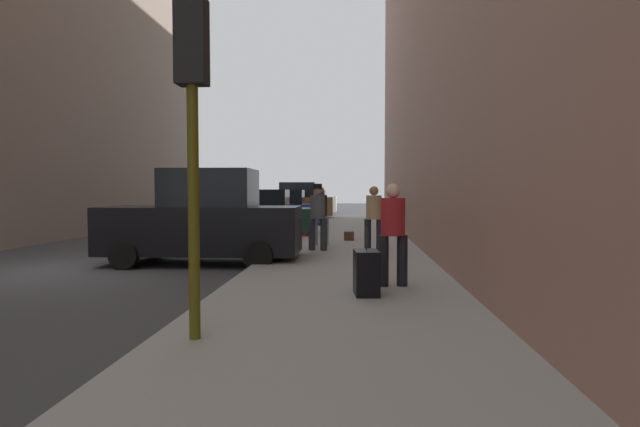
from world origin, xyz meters
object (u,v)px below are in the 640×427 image
at_px(parked_bronze_suv, 295,203).
at_px(pedestrian_with_beanie, 318,213).
at_px(parked_blue_sedan, 281,209).
at_px(parked_red_hatchback, 312,202).
at_px(parked_black_suv, 204,221).
at_px(pedestrian_in_tan_coat, 374,215).
at_px(traffic_light, 193,94).
at_px(rolling_suitcase, 366,273).
at_px(parked_dark_green_sedan, 258,215).
at_px(parked_white_van, 305,201).
at_px(fire_hydrant, 304,226).
at_px(pedestrian_in_red_jacket, 393,229).
at_px(duffel_bag, 349,236).
at_px(pedestrian_in_jeans, 320,213).

height_order(parked_bronze_suv, pedestrian_with_beanie, parked_bronze_suv).
height_order(parked_blue_sedan, parked_red_hatchback, same).
relative_size(parked_black_suv, pedestrian_in_tan_coat, 2.71).
bearing_deg(traffic_light, rolling_suitcase, 51.68).
height_order(parked_black_suv, parked_dark_green_sedan, parked_black_suv).
distance_m(parked_white_van, fire_hydrant, 18.13).
bearing_deg(pedestrian_in_red_jacket, rolling_suitcase, -121.74).
distance_m(parked_blue_sedan, pedestrian_in_tan_coat, 11.48).
xyz_separation_m(parked_red_hatchback, pedestrian_in_red_jacket, (4.20, -33.13, 0.26)).
height_order(parked_white_van, duffel_bag, parked_white_van).
xyz_separation_m(parked_blue_sedan, parked_white_van, (-0.00, 11.60, 0.18)).
xyz_separation_m(parked_bronze_suv, duffel_bag, (3.39, -13.65, -0.74)).
bearing_deg(parked_dark_green_sedan, parked_white_van, 90.00).
relative_size(pedestrian_in_red_jacket, rolling_suitcase, 1.64).
bearing_deg(parked_blue_sedan, pedestrian_in_tan_coat, -69.26).
height_order(parked_dark_green_sedan, rolling_suitcase, parked_dark_green_sedan).
xyz_separation_m(parked_black_suv, parked_white_van, (0.00, 23.83, 0.00)).
height_order(parked_red_hatchback, pedestrian_in_tan_coat, pedestrian_in_tan_coat).
bearing_deg(pedestrian_in_red_jacket, pedestrian_in_tan_coat, 91.66).
distance_m(parked_bronze_suv, rolling_suitcase, 22.48).
relative_size(parked_red_hatchback, rolling_suitcase, 4.04).
relative_size(parked_blue_sedan, parked_red_hatchback, 1.01).
distance_m(parked_blue_sedan, pedestrian_in_red_jacket, 16.03).
bearing_deg(rolling_suitcase, pedestrian_in_jeans, 99.71).
distance_m(pedestrian_with_beanie, pedestrian_in_tan_coat, 1.49).
bearing_deg(parked_bronze_suv, parked_dark_green_sedan, -90.00).
bearing_deg(parked_white_van, parked_red_hatchback, 90.00).
relative_size(parked_black_suv, pedestrian_in_red_jacket, 2.71).
height_order(parked_black_suv, parked_white_van, same).
height_order(parked_bronze_suv, pedestrian_in_red_jacket, parked_bronze_suv).
relative_size(parked_dark_green_sedan, pedestrian_in_jeans, 2.49).
relative_size(parked_red_hatchback, duffel_bag, 9.55).
bearing_deg(rolling_suitcase, parked_black_suv, 133.27).
bearing_deg(pedestrian_with_beanie, parked_red_hatchback, 95.23).
relative_size(fire_hydrant, duffel_bag, 1.60).
height_order(traffic_light, pedestrian_in_red_jacket, traffic_light).
relative_size(parked_black_suv, rolling_suitcase, 4.46).
xyz_separation_m(pedestrian_in_red_jacket, duffel_bag, (-0.81, 7.77, -0.81)).
bearing_deg(parked_blue_sedan, pedestrian_in_jeans, -74.56).
bearing_deg(rolling_suitcase, fire_hydrant, 101.23).
bearing_deg(pedestrian_with_beanie, fire_hydrant, 100.66).
bearing_deg(parked_bronze_suv, traffic_light, -85.68).
bearing_deg(parked_red_hatchback, rolling_suitcase, -83.69).
relative_size(pedestrian_in_jeans, pedestrian_in_tan_coat, 1.00).
xyz_separation_m(parked_black_suv, pedestrian_in_jeans, (2.56, 2.97, 0.07)).
bearing_deg(pedestrian_in_tan_coat, pedestrian_in_jeans, 135.61).
relative_size(parked_bronze_suv, parked_red_hatchback, 1.10).
distance_m(parked_white_van, parked_red_hatchback, 6.06).
xyz_separation_m(pedestrian_with_beanie, rolling_suitcase, (1.17, -5.66, -0.65)).
xyz_separation_m(parked_red_hatchback, duffel_bag, (3.39, -25.36, -0.56)).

